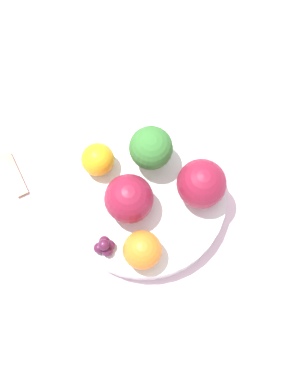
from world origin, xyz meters
name	(u,v)px	position (x,y,z in m)	size (l,w,h in m)	color
ground_plane	(144,205)	(0.00, 0.00, 0.00)	(6.00, 6.00, 0.00)	gray
table_surface	(144,203)	(0.00, 0.00, 0.01)	(1.20, 1.20, 0.02)	silver
bowl	(144,198)	(0.00, 0.00, 0.03)	(0.21, 0.21, 0.03)	white
broccoli	(151,148)	(0.04, -0.02, 0.09)	(0.06, 0.06, 0.07)	#99C17A
apple_red	(129,199)	(-0.01, 0.02, 0.08)	(0.06, 0.06, 0.06)	maroon
apple_green	(201,184)	(-0.02, -0.07, 0.08)	(0.06, 0.06, 0.06)	maroon
orange_front	(142,250)	(-0.07, 0.03, 0.07)	(0.05, 0.05, 0.05)	orange
orange_back	(98,159)	(0.06, 0.04, 0.07)	(0.04, 0.04, 0.04)	orange
grape_cluster	(105,246)	(-0.05, 0.07, 0.06)	(0.03, 0.03, 0.03)	#511938
spoon	(14,175)	(0.09, 0.16, 0.02)	(0.07, 0.03, 0.01)	olive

